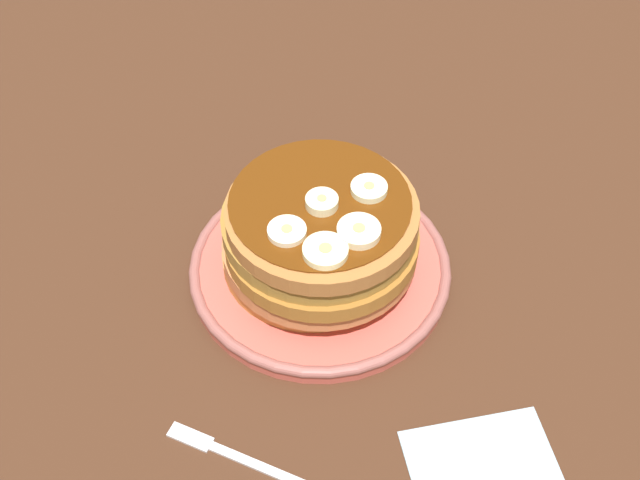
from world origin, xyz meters
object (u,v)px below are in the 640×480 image
Objects in this scene: banana_slice_2 at (370,192)px; banana_slice_3 at (287,232)px; plate at (320,268)px; banana_slice_4 at (325,251)px; banana_slice_0 at (323,202)px; banana_slice_1 at (359,232)px; pancake_stack at (317,235)px; fork at (236,456)px.

banana_slice_2 reaches higher than banana_slice_3.
plate is 7.63× the size of banana_slice_2.
banana_slice_3 is 3.61cm from banana_slice_4.
plate is at bearing -3.90° from banana_slice_2.
banana_slice_4 is (1.20, 4.91, -0.11)cm from banana_slice_0.
banana_slice_0 reaches higher than banana_slice_3.
banana_slice_4 is at bearing 21.55° from banana_slice_1.
banana_slice_1 is at bearing 117.45° from pancake_stack.
pancake_stack is (0.25, 0.09, 4.45)cm from plate.
banana_slice_2 is 23.07cm from fork.
banana_slice_3 reaches higher than plate.
banana_slice_2 is 0.86× the size of banana_slice_4.
banana_slice_3 is (7.52, 2.41, -0.05)cm from banana_slice_2.
fork is (10.83, 14.73, -9.44)cm from banana_slice_0.
plate is 4.46cm from pancake_stack.
banana_slice_4 is (3.02, 1.19, -0.05)cm from banana_slice_1.
banana_slice_0 is 4.12cm from banana_slice_3.
banana_slice_3 reaches higher than pancake_stack.
banana_slice_3 is 17.27cm from fork.
banana_slice_0 is (-0.11, 0.55, 8.76)cm from plate.
plate is 10.29cm from banana_slice_4.
banana_slice_0 reaches higher than banana_slice_2.
banana_slice_0 is at bearing -103.75° from banana_slice_4.
pancake_stack is 5.82cm from banana_slice_3.
plate is at bearing -78.51° from banana_slice_0.
banana_slice_3 is at bearing 39.59° from pancake_stack.
plate is 9.63cm from banana_slice_3.
plate is at bearing -160.53° from pancake_stack.
banana_slice_3 reaches higher than fork.
banana_slice_2 is 0.28× the size of fork.
banana_slice_1 is 0.32× the size of fork.
banana_slice_4 is at bearing 76.25° from banana_slice_0.
banana_slice_2 is at bearing 177.46° from pancake_stack.
banana_slice_2 is 7.35cm from banana_slice_4.
pancake_stack is at bearing -52.08° from banana_slice_0.
banana_slice_0 reaches higher than plate.
banana_slice_0 is at bearing 101.49° from plate.
banana_slice_0 is 0.86× the size of banana_slice_3.
banana_slice_0 is 0.76× the size of banana_slice_4.
pancake_stack reaches higher than fork.
fork is at bearing 45.57° from banana_slice_4.
banana_slice_1 is 1.12× the size of banana_slice_3.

